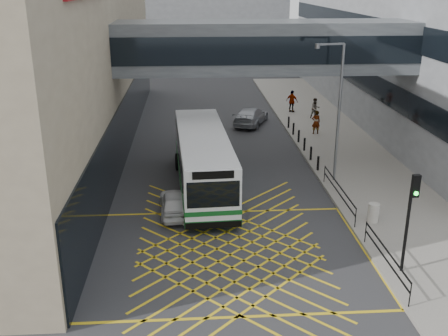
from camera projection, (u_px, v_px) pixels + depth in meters
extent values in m
plane|color=#333335|center=(230.00, 255.00, 22.87)|extent=(120.00, 120.00, 0.00)
cube|color=black|center=(128.00, 120.00, 36.85)|extent=(0.10, 41.50, 4.00)
cube|color=black|center=(348.00, 71.00, 44.80)|extent=(0.10, 43.50, 1.60)
cube|color=black|center=(352.00, 22.00, 43.44)|extent=(0.10, 43.50, 1.60)
cube|color=#50565B|center=(265.00, 47.00, 31.79)|extent=(20.00, 4.00, 3.00)
cube|color=black|center=(269.00, 51.00, 29.89)|extent=(19.50, 0.06, 1.60)
cube|color=black|center=(260.00, 43.00, 33.69)|extent=(19.50, 0.06, 1.60)
cube|color=gray|center=(339.00, 146.00, 37.49)|extent=(6.00, 54.00, 0.16)
cube|color=gold|center=(230.00, 255.00, 22.87)|extent=(12.00, 9.00, 0.01)
cube|color=white|center=(203.00, 159.00, 29.48)|extent=(3.26, 11.79, 2.86)
cube|color=#10531D|center=(203.00, 180.00, 29.90)|extent=(3.30, 11.84, 0.36)
cube|color=#10531D|center=(203.00, 171.00, 29.71)|extent=(3.33, 11.84, 0.23)
cube|color=black|center=(202.00, 150.00, 29.95)|extent=(3.25, 10.31, 1.11)
cube|color=black|center=(213.00, 194.00, 23.96)|extent=(2.44, 0.21, 1.27)
cube|color=black|center=(213.00, 175.00, 23.61)|extent=(1.91, 0.16, 0.37)
cube|color=white|center=(203.00, 135.00, 28.99)|extent=(3.23, 11.69, 0.11)
cube|color=black|center=(214.00, 225.00, 24.46)|extent=(2.65, 0.24, 0.32)
cube|color=black|center=(196.00, 149.00, 35.36)|extent=(2.65, 0.24, 0.32)
cylinder|color=black|center=(183.00, 209.00, 26.19)|extent=(0.35, 1.08, 1.06)
cylinder|color=black|center=(236.00, 206.00, 26.49)|extent=(0.35, 1.08, 1.06)
cylinder|color=black|center=(178.00, 162.00, 32.93)|extent=(0.35, 1.08, 1.06)
cylinder|color=black|center=(220.00, 160.00, 33.23)|extent=(0.35, 1.08, 1.06)
imported|color=silver|center=(175.00, 202.00, 26.70)|extent=(1.90, 4.05, 1.25)
imported|color=black|center=(199.00, 136.00, 38.12)|extent=(2.93, 4.38, 1.28)
imported|color=#9EA1A7|center=(251.00, 115.00, 43.25)|extent=(3.74, 5.34, 1.53)
cylinder|color=black|center=(406.00, 231.00, 20.73)|extent=(0.14, 0.14, 3.59)
cube|color=black|center=(416.00, 186.00, 19.83)|extent=(0.31, 0.22, 0.90)
sphere|color=#19E533|center=(416.00, 193.00, 19.82)|extent=(0.18, 0.18, 0.17)
cylinder|color=slate|center=(339.00, 115.00, 29.72)|extent=(0.19, 0.19, 7.91)
cube|color=slate|center=(331.00, 44.00, 28.18)|extent=(1.57, 0.44, 0.10)
cylinder|color=slate|center=(318.00, 46.00, 27.99)|extent=(0.33, 0.33, 0.25)
cylinder|color=#ADA89E|center=(373.00, 213.00, 25.52)|extent=(0.54, 0.54, 0.94)
cube|color=black|center=(387.00, 250.00, 21.00)|extent=(0.05, 5.00, 0.05)
cube|color=black|center=(386.00, 259.00, 21.14)|extent=(0.05, 5.00, 0.05)
cube|color=black|center=(339.00, 186.00, 27.58)|extent=(0.05, 6.00, 0.05)
cube|color=black|center=(338.00, 193.00, 27.71)|extent=(0.05, 6.00, 0.05)
cylinder|color=black|center=(410.00, 295.00, 18.81)|extent=(0.04, 0.04, 1.00)
cylinder|color=black|center=(366.00, 232.00, 23.50)|extent=(0.04, 0.04, 1.00)
cylinder|color=black|center=(356.00, 218.00, 24.91)|extent=(0.04, 0.04, 1.00)
cylinder|color=black|center=(324.00, 174.00, 30.54)|extent=(0.04, 0.04, 1.00)
cylinder|color=black|center=(318.00, 163.00, 32.45)|extent=(0.14, 0.14, 0.90)
cylinder|color=black|center=(311.00, 153.00, 34.32)|extent=(0.14, 0.14, 0.90)
cylinder|color=black|center=(304.00, 144.00, 36.20)|extent=(0.14, 0.14, 0.90)
cylinder|color=black|center=(299.00, 136.00, 38.08)|extent=(0.14, 0.14, 0.90)
cylinder|color=black|center=(293.00, 129.00, 39.96)|extent=(0.14, 0.14, 0.90)
cylinder|color=black|center=(289.00, 122.00, 41.83)|extent=(0.14, 0.14, 0.90)
imported|color=gray|center=(316.00, 122.00, 40.03)|extent=(0.77, 0.58, 1.81)
imported|color=gray|center=(315.00, 108.00, 44.55)|extent=(0.89, 0.58, 1.72)
imported|color=gray|center=(292.00, 101.00, 46.61)|extent=(1.24, 1.15, 1.94)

